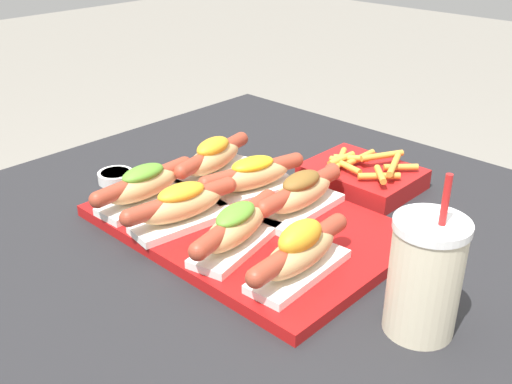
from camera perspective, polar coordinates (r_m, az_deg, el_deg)
name	(u,v)px	position (r m, az deg, el deg)	size (l,w,h in m)	color
serving_tray	(247,224)	(0.93, -0.85, -3.10)	(0.46, 0.31, 0.02)	#B71414
hot_dog_0	(144,185)	(0.97, -10.61, 0.63)	(0.07, 0.20, 0.07)	white
hot_dog_1	(182,205)	(0.90, -7.06, -1.26)	(0.08, 0.20, 0.07)	white
hot_dog_2	(236,228)	(0.84, -1.93, -3.41)	(0.09, 0.20, 0.06)	white
hot_dog_3	(300,252)	(0.78, 4.18, -5.71)	(0.07, 0.20, 0.08)	white
hot_dog_4	(213,158)	(1.06, -4.09, 3.24)	(0.09, 0.20, 0.07)	white
hot_dog_5	(253,176)	(0.99, -0.31, 1.54)	(0.10, 0.20, 0.07)	white
hot_dog_6	(301,194)	(0.93, 4.30, -0.16)	(0.07, 0.20, 0.07)	white
sauce_bowl	(116,176)	(1.11, -13.22, 1.46)	(0.06, 0.06, 0.02)	white
drink_cup	(425,277)	(0.72, 15.77, -7.76)	(0.09, 0.09, 0.21)	beige
fries_basket	(364,176)	(1.08, 10.21, 1.54)	(0.19, 0.15, 0.06)	#B21919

